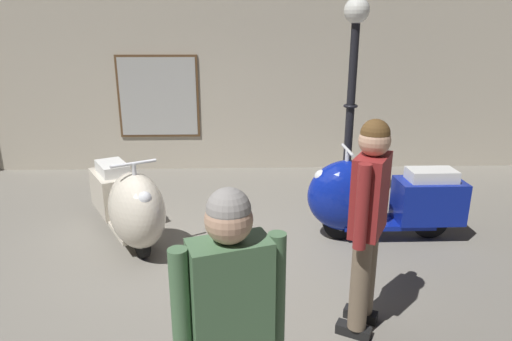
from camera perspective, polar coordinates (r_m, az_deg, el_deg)
The scene contains 7 objects.
ground_plane at distance 4.74m, azimuth -8.61°, elevation -12.66°, with size 60.00×60.00×0.00m, color slate.
showroom_back_wall at distance 7.86m, azimuth -7.26°, elevation 12.40°, with size 18.00×0.63×3.40m.
scooter_0 at distance 5.20m, azimuth -16.22°, elevation -4.33°, with size 1.33×1.79×1.08m.
scooter_1 at distance 5.33m, azimuth 14.95°, elevation -3.53°, with size 1.83×0.59×1.12m.
lamppost at distance 5.93m, azimuth 12.39°, elevation 10.35°, with size 0.32×0.32×2.80m.
visitor_0 at distance 2.29m, azimuth -3.31°, elevation -19.41°, with size 0.55×0.35×1.70m.
visitor_1 at distance 3.49m, azimuth 14.48°, elevation -5.60°, with size 0.41×0.54×1.77m.
Camera 1 is at (0.56, -4.08, 2.35)m, focal length 30.61 mm.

